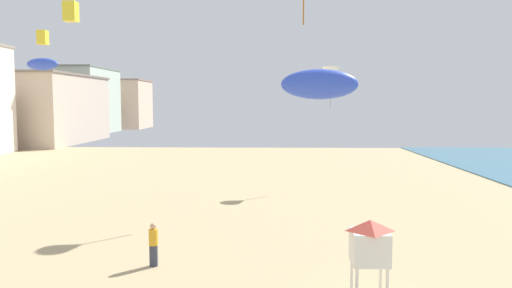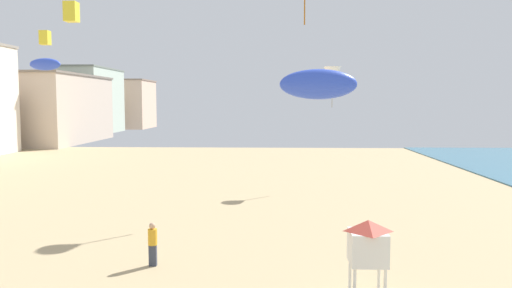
{
  "view_description": "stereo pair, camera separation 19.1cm",
  "coord_description": "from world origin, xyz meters",
  "px_view_note": "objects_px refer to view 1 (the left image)",
  "views": [
    {
      "loc": [
        7.75,
        -5.14,
        6.12
      ],
      "look_at": [
        7.1,
        17.08,
        4.2
      ],
      "focal_mm": 34.49,
      "sensor_mm": 36.0,
      "label": 1
    },
    {
      "loc": [
        7.94,
        -5.14,
        6.12
      ],
      "look_at": [
        7.1,
        17.08,
        4.2
      ],
      "focal_mm": 34.49,
      "sensor_mm": 36.0,
      "label": 2
    }
  ],
  "objects_px": {
    "kite_yellow_box": "(43,37)",
    "kite_blue_parafoil_2": "(320,84)",
    "kite_white_delta": "(331,74)",
    "kite_blue_parafoil": "(42,64)",
    "kite_yellow_box_2": "(71,12)",
    "lifeguard_stand": "(370,243)",
    "kite_flyer": "(153,242)"
  },
  "relations": [
    {
      "from": "kite_blue_parafoil",
      "to": "kite_blue_parafoil_2",
      "type": "bearing_deg",
      "value": -49.9
    },
    {
      "from": "kite_yellow_box",
      "to": "kite_blue_parafoil_2",
      "type": "height_order",
      "value": "kite_yellow_box"
    },
    {
      "from": "kite_yellow_box_2",
      "to": "kite_yellow_box",
      "type": "bearing_deg",
      "value": 119.46
    },
    {
      "from": "lifeguard_stand",
      "to": "kite_flyer",
      "type": "bearing_deg",
      "value": 163.06
    },
    {
      "from": "kite_flyer",
      "to": "lifeguard_stand",
      "type": "distance_m",
      "value": 8.02
    },
    {
      "from": "kite_white_delta",
      "to": "kite_blue_parafoil_2",
      "type": "xyz_separation_m",
      "value": [
        -2.64,
        -18.68,
        -1.36
      ]
    },
    {
      "from": "lifeguard_stand",
      "to": "kite_blue_parafoil_2",
      "type": "height_order",
      "value": "kite_blue_parafoil_2"
    },
    {
      "from": "kite_blue_parafoil_2",
      "to": "kite_yellow_box",
      "type": "bearing_deg",
      "value": 134.88
    },
    {
      "from": "kite_flyer",
      "to": "kite_yellow_box_2",
      "type": "height_order",
      "value": "kite_yellow_box_2"
    },
    {
      "from": "kite_flyer",
      "to": "kite_yellow_box",
      "type": "height_order",
      "value": "kite_yellow_box"
    },
    {
      "from": "kite_blue_parafoil_2",
      "to": "kite_blue_parafoil",
      "type": "bearing_deg",
      "value": 130.1
    },
    {
      "from": "kite_flyer",
      "to": "kite_blue_parafoil_2",
      "type": "height_order",
      "value": "kite_blue_parafoil_2"
    },
    {
      "from": "kite_white_delta",
      "to": "kite_blue_parafoil",
      "type": "relative_size",
      "value": 1.07
    },
    {
      "from": "kite_white_delta",
      "to": "kite_yellow_box",
      "type": "xyz_separation_m",
      "value": [
        -20.45,
        -0.79,
        2.58
      ]
    },
    {
      "from": "kite_white_delta",
      "to": "kite_blue_parafoil",
      "type": "xyz_separation_m",
      "value": [
        -24.1,
        6.8,
        1.29
      ]
    },
    {
      "from": "kite_yellow_box",
      "to": "kite_blue_parafoil",
      "type": "xyz_separation_m",
      "value": [
        -3.64,
        7.59,
        -1.29
      ]
    },
    {
      "from": "lifeguard_stand",
      "to": "kite_yellow_box",
      "type": "relative_size",
      "value": 2.56
    },
    {
      "from": "kite_flyer",
      "to": "lifeguard_stand",
      "type": "relative_size",
      "value": 0.64
    },
    {
      "from": "kite_yellow_box",
      "to": "kite_blue_parafoil_2",
      "type": "xyz_separation_m",
      "value": [
        17.82,
        -17.89,
        -3.94
      ]
    },
    {
      "from": "kite_blue_parafoil",
      "to": "kite_blue_parafoil_2",
      "type": "height_order",
      "value": "kite_blue_parafoil"
    },
    {
      "from": "kite_yellow_box_2",
      "to": "kite_blue_parafoil",
      "type": "bearing_deg",
      "value": 118.07
    },
    {
      "from": "kite_white_delta",
      "to": "kite_yellow_box_2",
      "type": "height_order",
      "value": "kite_yellow_box_2"
    },
    {
      "from": "kite_blue_parafoil",
      "to": "kite_blue_parafoil_2",
      "type": "xyz_separation_m",
      "value": [
        21.46,
        -25.48,
        -2.65
      ]
    },
    {
      "from": "kite_blue_parafoil",
      "to": "lifeguard_stand",
      "type": "bearing_deg",
      "value": -50.51
    },
    {
      "from": "kite_blue_parafoil_2",
      "to": "lifeguard_stand",
      "type": "bearing_deg",
      "value": -58.4
    },
    {
      "from": "kite_white_delta",
      "to": "kite_blue_parafoil_2",
      "type": "height_order",
      "value": "kite_white_delta"
    },
    {
      "from": "lifeguard_stand",
      "to": "kite_blue_parafoil_2",
      "type": "bearing_deg",
      "value": 127.01
    },
    {
      "from": "kite_yellow_box_2",
      "to": "kite_white_delta",
      "type": "bearing_deg",
      "value": 46.06
    },
    {
      "from": "kite_yellow_box",
      "to": "lifeguard_stand",
      "type": "bearing_deg",
      "value": -46.35
    },
    {
      "from": "kite_white_delta",
      "to": "kite_yellow_box_2",
      "type": "relative_size",
      "value": 3.35
    },
    {
      "from": "kite_white_delta",
      "to": "kite_yellow_box_2",
      "type": "bearing_deg",
      "value": -133.94
    },
    {
      "from": "kite_blue_parafoil",
      "to": "kite_blue_parafoil_2",
      "type": "distance_m",
      "value": 33.42
    }
  ]
}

